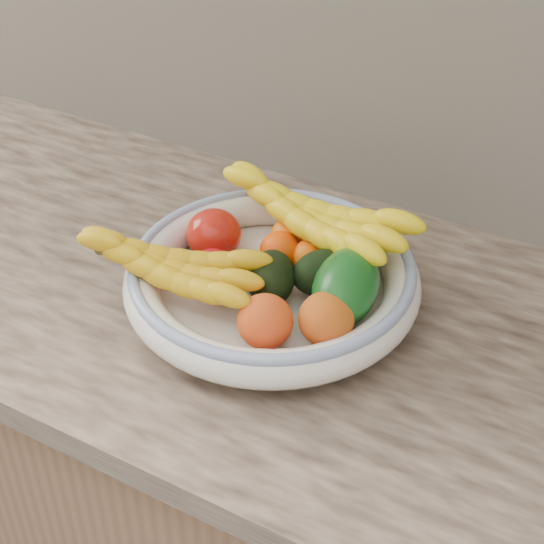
{
  "coord_description": "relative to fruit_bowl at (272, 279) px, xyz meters",
  "views": [
    {
      "loc": [
        0.42,
        0.9,
        1.61
      ],
      "look_at": [
        0.0,
        1.66,
        0.96
      ],
      "focal_mm": 55.0,
      "sensor_mm": 36.0,
      "label": 1
    }
  ],
  "objects": [
    {
      "name": "clementine_back_mid",
      "position": [
        -0.02,
        0.06,
        0.01
      ],
      "size": [
        0.07,
        0.07,
        0.05
      ],
      "primitive_type": "ellipsoid",
      "rotation": [
        0.0,
        0.0,
        -0.41
      ],
      "color": "#F95205",
      "rests_on": "fruit_bowl"
    },
    {
      "name": "tomato_left",
      "position": [
        -0.11,
        0.03,
        0.01
      ],
      "size": [
        0.09,
        0.09,
        0.07
      ],
      "primitive_type": "ellipsoid",
      "rotation": [
        0.0,
        0.0,
        -0.2
      ],
      "color": "red",
      "rests_on": "fruit_bowl"
    },
    {
      "name": "peach_front",
      "position": [
        0.04,
        -0.1,
        0.02
      ],
      "size": [
        0.09,
        0.09,
        0.07
      ],
      "primitive_type": "ellipsoid",
      "rotation": [
        0.0,
        0.0,
        0.42
      ],
      "color": "orange",
      "rests_on": "fruit_bowl"
    },
    {
      "name": "green_mango",
      "position": [
        0.11,
        -0.0,
        0.03
      ],
      "size": [
        0.13,
        0.14,
        0.11
      ],
      "primitive_type": "ellipsoid",
      "rotation": [
        0.0,
        0.31,
        0.19
      ],
      "color": "#0D4914",
      "rests_on": "fruit_bowl"
    },
    {
      "name": "peach_right",
      "position": [
        0.11,
        -0.06,
        0.02
      ],
      "size": [
        0.07,
        0.07,
        0.07
      ],
      "primitive_type": "ellipsoid",
      "rotation": [
        0.0,
        0.0,
        0.02
      ],
      "color": "orange",
      "rests_on": "fruit_bowl"
    },
    {
      "name": "banana_bunch_back",
      "position": [
        0.01,
        0.09,
        0.04
      ],
      "size": [
        0.33,
        0.17,
        0.09
      ],
      "primitive_type": null,
      "rotation": [
        0.0,
        0.0,
        -0.19
      ],
      "color": "yellow",
      "rests_on": "fruit_bowl"
    },
    {
      "name": "clementine_extra",
      "position": [
        0.03,
        0.06,
        0.01
      ],
      "size": [
        0.05,
        0.05,
        0.05
      ],
      "primitive_type": "ellipsoid",
      "color": "#F26005",
      "rests_on": "fruit_bowl"
    },
    {
      "name": "clementine_back_left",
      "position": [
        -0.02,
        0.09,
        0.01
      ],
      "size": [
        0.07,
        0.07,
        0.05
      ],
      "primitive_type": "ellipsoid",
      "rotation": [
        0.0,
        0.0,
        -0.27
      ],
      "color": "orange",
      "rests_on": "fruit_bowl"
    },
    {
      "name": "banana_bunch_front",
      "position": [
        -0.1,
        -0.09,
        0.03
      ],
      "size": [
        0.28,
        0.16,
        0.07
      ],
      "primitive_type": null,
      "rotation": [
        0.0,
        0.0,
        0.2
      ],
      "color": "gold",
      "rests_on": "fruit_bowl"
    },
    {
      "name": "avocado_center",
      "position": [
        0.01,
        -0.02,
        0.02
      ],
      "size": [
        0.09,
        0.11,
        0.06
      ],
      "primitive_type": "ellipsoid",
      "rotation": [
        0.0,
        0.0,
        0.42
      ],
      "color": "black",
      "rests_on": "fruit_bowl"
    },
    {
      "name": "kitchen_counter",
      "position": [
        0.0,
        0.03,
        -0.48
      ],
      "size": [
        2.44,
        0.66,
        1.4
      ],
      "color": "brown",
      "rests_on": "ground"
    },
    {
      "name": "clementine_back_right",
      "position": [
        0.02,
        0.12,
        0.01
      ],
      "size": [
        0.06,
        0.06,
        0.05
      ],
      "primitive_type": "ellipsoid",
      "rotation": [
        0.0,
        0.0,
        0.12
      ],
      "color": "#DF6804",
      "rests_on": "fruit_bowl"
    },
    {
      "name": "fruit_bowl",
      "position": [
        0.0,
        0.0,
        0.0
      ],
      "size": [
        0.39,
        0.39,
        0.08
      ],
      "color": "white",
      "rests_on": "kitchen_counter"
    },
    {
      "name": "avocado_right",
      "position": [
        0.06,
        0.03,
        0.02
      ],
      "size": [
        0.11,
        0.11,
        0.06
      ],
      "primitive_type": "ellipsoid",
      "rotation": [
        0.0,
        0.0,
        -0.78
      ],
      "color": "black",
      "rests_on": "fruit_bowl"
    },
    {
      "name": "tomato_near_left",
      "position": [
        -0.07,
        -0.04,
        0.01
      ],
      "size": [
        0.07,
        0.07,
        0.06
      ],
      "primitive_type": "ellipsoid",
      "rotation": [
        0.0,
        0.0,
        0.03
      ],
      "color": "#B20A12",
      "rests_on": "fruit_bowl"
    }
  ]
}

